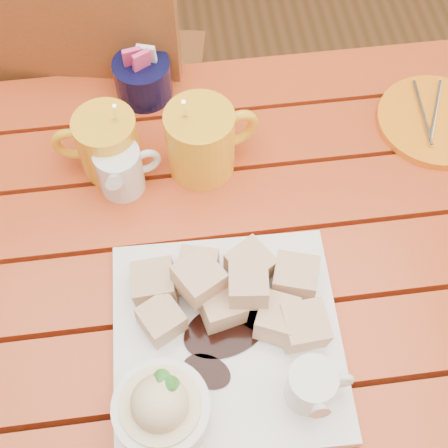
{
  "coord_description": "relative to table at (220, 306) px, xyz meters",
  "views": [
    {
      "loc": [
        -0.04,
        -0.37,
        1.51
      ],
      "look_at": [
        0.01,
        0.04,
        0.82
      ],
      "focal_mm": 50.0,
      "sensor_mm": 36.0,
      "label": 1
    }
  ],
  "objects": [
    {
      "name": "ground",
      "position": [
        0.0,
        -0.0,
        -0.64
      ],
      "size": [
        5.0,
        5.0,
        0.0
      ],
      "primitive_type": "plane",
      "color": "#533517",
      "rests_on": "ground"
    },
    {
      "name": "table",
      "position": [
        0.0,
        0.0,
        0.0
      ],
      "size": [
        1.2,
        0.79,
        0.75
      ],
      "color": "#9D3114",
      "rests_on": "ground"
    },
    {
      "name": "dessert_plate",
      "position": [
        -0.02,
        -0.11,
        0.14
      ],
      "size": [
        0.29,
        0.29,
        0.12
      ],
      "rotation": [
        0.0,
        0.0,
        -0.03
      ],
      "color": "white",
      "rests_on": "table"
    },
    {
      "name": "coffee_mug_left",
      "position": [
        -0.14,
        0.2,
        0.16
      ],
      "size": [
        0.13,
        0.09,
        0.15
      ],
      "rotation": [
        0.0,
        0.0,
        -0.13
      ],
      "color": "#F7AD1F",
      "rests_on": "table"
    },
    {
      "name": "coffee_mug_right",
      "position": [
        -0.0,
        0.19,
        0.16
      ],
      "size": [
        0.14,
        0.1,
        0.17
      ],
      "rotation": [
        0.0,
        0.0,
        0.3
      ],
      "color": "#F7AD1F",
      "rests_on": "table"
    },
    {
      "name": "cream_pitcher",
      "position": [
        -0.12,
        0.16,
        0.15
      ],
      "size": [
        0.1,
        0.08,
        0.08
      ],
      "rotation": [
        0.0,
        0.0,
        0.22
      ],
      "color": "white",
      "rests_on": "table"
    },
    {
      "name": "sugar_caddy",
      "position": [
        -0.08,
        0.34,
        0.14
      ],
      "size": [
        0.09,
        0.09,
        0.1
      ],
      "color": "black",
      "rests_on": "table"
    },
    {
      "name": "orange_saucer",
      "position": [
        0.37,
        0.22,
        0.11
      ],
      "size": [
        0.18,
        0.18,
        0.02
      ],
      "rotation": [
        0.0,
        0.0,
        -0.27
      ],
      "color": "orange",
      "rests_on": "table"
    },
    {
      "name": "chair_far",
      "position": [
        -0.21,
        0.53,
        -0.12
      ],
      "size": [
        0.51,
        0.51,
        0.93
      ],
      "rotation": [
        0.0,
        0.0,
        2.95
      ],
      "color": "brown",
      "rests_on": "ground"
    }
  ]
}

